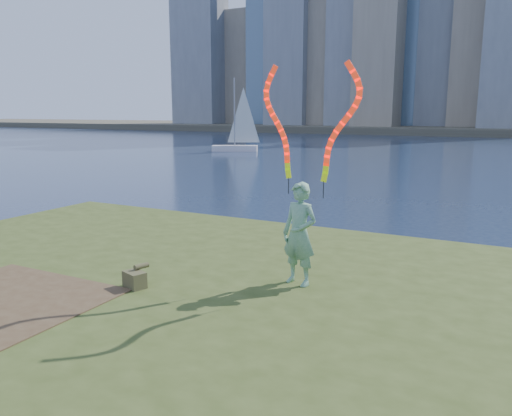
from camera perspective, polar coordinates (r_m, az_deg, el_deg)
The scene contains 6 objects.
ground at distance 10.38m, azimuth -4.83°, elevation -11.10°, with size 320.00×320.00×0.00m, color #192640.
grassy_knoll at distance 8.55m, azimuth -13.28°, elevation -13.91°, with size 20.00×18.00×0.80m.
far_shore at distance 103.31m, azimuth 24.63°, elevation 8.18°, with size 320.00×40.00×1.20m, color #4C4738.
woman_with_ribbons at distance 8.90m, azimuth 5.17°, elevation -0.10°, with size 2.10×0.66×4.23m.
canvas_bag at distance 9.25m, azimuth -13.65°, elevation -7.85°, with size 0.48×0.54×0.39m.
sailboat at distance 49.58m, azimuth -2.17°, elevation 7.90°, with size 4.63×3.03×7.12m.
Camera 1 is at (5.15, -8.13, 3.90)m, focal length 35.00 mm.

